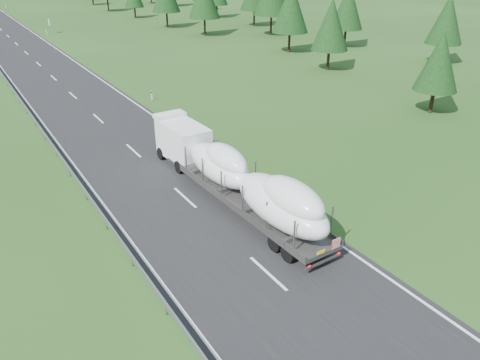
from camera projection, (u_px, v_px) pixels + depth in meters
ground at (268, 274)px, 22.36m from camera, size 400.00×400.00×0.00m
highway_sign at (49, 23)px, 85.77m from camera, size 0.08×0.90×2.60m
boat_truck at (236, 175)px, 27.60m from camera, size 2.89×17.59×3.65m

